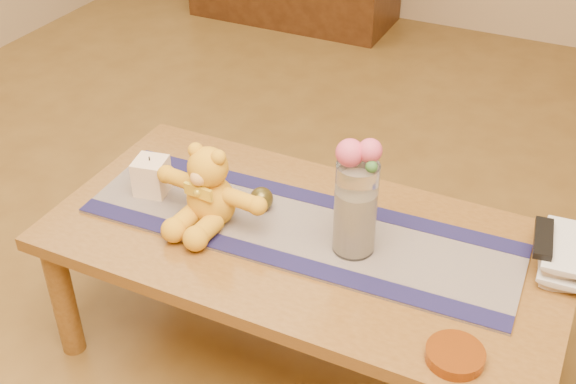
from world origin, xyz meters
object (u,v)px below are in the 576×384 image
at_px(glass_vase, 356,208).
at_px(tv_remote, 544,238).
at_px(bronze_ball, 261,199).
at_px(book_bottom, 538,258).
at_px(amber_dish, 455,355).
at_px(teddy_bear, 210,186).
at_px(pillar_candle, 152,176).

relative_size(glass_vase, tv_remote, 1.62).
bearing_deg(tv_remote, bronze_ball, -179.82).
bearing_deg(book_bottom, amber_dish, -114.73).
xyz_separation_m(teddy_bear, bronze_ball, (0.10, 0.10, -0.08)).
xyz_separation_m(pillar_candle, glass_vase, (0.62, 0.01, 0.08)).
xyz_separation_m(bronze_ball, book_bottom, (0.74, 0.11, -0.03)).
bearing_deg(book_bottom, tv_remote, -93.00).
bearing_deg(tv_remote, book_bottom, 90.00).
bearing_deg(tv_remote, glass_vase, -168.55).
height_order(pillar_candle, book_bottom, pillar_candle).
relative_size(bronze_ball, book_bottom, 0.30).
relative_size(book_bottom, amber_dish, 1.70).
xyz_separation_m(teddy_bear, tv_remote, (0.85, 0.20, -0.03)).
xyz_separation_m(teddy_bear, amber_dish, (0.74, -0.21, -0.10)).
height_order(glass_vase, tv_remote, glass_vase).
height_order(teddy_bear, amber_dish, teddy_bear).
distance_m(book_bottom, amber_dish, 0.43).
height_order(bronze_ball, book_bottom, bronze_ball).
bearing_deg(book_bottom, pillar_candle, 178.54).
xyz_separation_m(glass_vase, amber_dish, (0.34, -0.26, -0.12)).
distance_m(pillar_candle, book_bottom, 1.09).
xyz_separation_m(teddy_bear, pillar_candle, (-0.22, 0.04, -0.06)).
xyz_separation_m(teddy_bear, book_bottom, (0.85, 0.21, -0.11)).
xyz_separation_m(glass_vase, bronze_ball, (-0.30, 0.05, -0.10)).
bearing_deg(amber_dish, glass_vase, 143.10).
distance_m(bronze_ball, book_bottom, 0.75).
bearing_deg(teddy_bear, book_bottom, 18.29).
height_order(glass_vase, book_bottom, glass_vase).
relative_size(teddy_bear, pillar_candle, 3.04).
bearing_deg(book_bottom, glass_vase, -170.37).
xyz_separation_m(book_bottom, amber_dish, (-0.11, -0.42, 0.00)).
distance_m(teddy_bear, glass_vase, 0.40).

